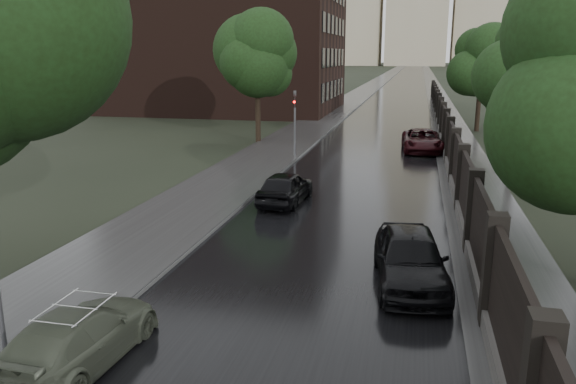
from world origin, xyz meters
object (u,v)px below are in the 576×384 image
at_px(tree_left_far, 257,67).
at_px(tree_right_b, 520,78).
at_px(car_right_far, 422,141).
at_px(hatchback_left, 285,187).
at_px(volga_sedan, 78,337).
at_px(car_right_near, 410,258).
at_px(tree_right_c, 481,69).
at_px(traffic_light, 295,118).

xyz_separation_m(tree_left_far, tree_right_b, (15.50, -8.00, -0.29)).
bearing_deg(tree_right_b, car_right_far, 121.97).
bearing_deg(tree_right_b, tree_left_far, 152.70).
bearing_deg(tree_left_far, hatchback_left, -70.15).
distance_m(tree_left_far, car_right_far, 12.08).
bearing_deg(tree_right_b, volga_sedan, -118.35).
xyz_separation_m(volga_sedan, car_right_near, (6.37, 5.62, 0.16)).
distance_m(tree_right_c, traffic_light, 19.26).
bearing_deg(car_right_far, tree_right_c, 64.32).
bearing_deg(tree_right_c, car_right_far, -111.51).
bearing_deg(tree_right_b, tree_right_c, 90.00).
distance_m(tree_left_far, tree_right_b, 17.45).
bearing_deg(tree_right_c, traffic_light, -128.18).
height_order(tree_left_far, tree_right_b, tree_left_far).
bearing_deg(tree_left_far, car_right_near, -64.85).
height_order(traffic_light, car_right_far, traffic_light).
distance_m(hatchback_left, car_right_far, 15.40).
bearing_deg(car_right_near, tree_right_b, 65.67).
bearing_deg(tree_right_c, hatchback_left, -111.41).
bearing_deg(volga_sedan, tree_left_far, -79.32).
xyz_separation_m(tree_right_c, hatchback_left, (-9.95, -25.38, -4.26)).
xyz_separation_m(volga_sedan, hatchback_left, (1.15, 13.19, 0.07)).
relative_size(tree_right_b, tree_right_c, 1.00).
relative_size(volga_sedan, car_right_far, 0.82).
xyz_separation_m(tree_left_far, traffic_light, (3.70, -5.01, -2.84)).
distance_m(traffic_light, car_right_near, 19.36).
relative_size(volga_sedan, hatchback_left, 1.05).
relative_size(tree_right_c, car_right_near, 1.55).
bearing_deg(traffic_light, tree_right_c, 51.82).
relative_size(hatchback_left, car_right_far, 0.78).
xyz_separation_m(tree_right_c, car_right_near, (-4.73, -32.95, -4.18)).
bearing_deg(car_right_far, volga_sedan, -107.96).
xyz_separation_m(tree_right_b, volga_sedan, (-11.10, -20.57, -4.34)).
relative_size(tree_right_c, car_right_far, 1.36).
relative_size(tree_right_b, traffic_light, 1.75).
bearing_deg(volga_sedan, car_right_far, -101.86).
xyz_separation_m(traffic_light, car_right_near, (7.07, -17.94, -1.62)).
height_order(tree_right_b, hatchback_left, tree_right_b).
distance_m(tree_right_b, car_right_far, 9.24).
height_order(tree_right_b, car_right_near, tree_right_b).
height_order(tree_right_c, hatchback_left, tree_right_c).
distance_m(tree_right_c, volga_sedan, 40.37).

